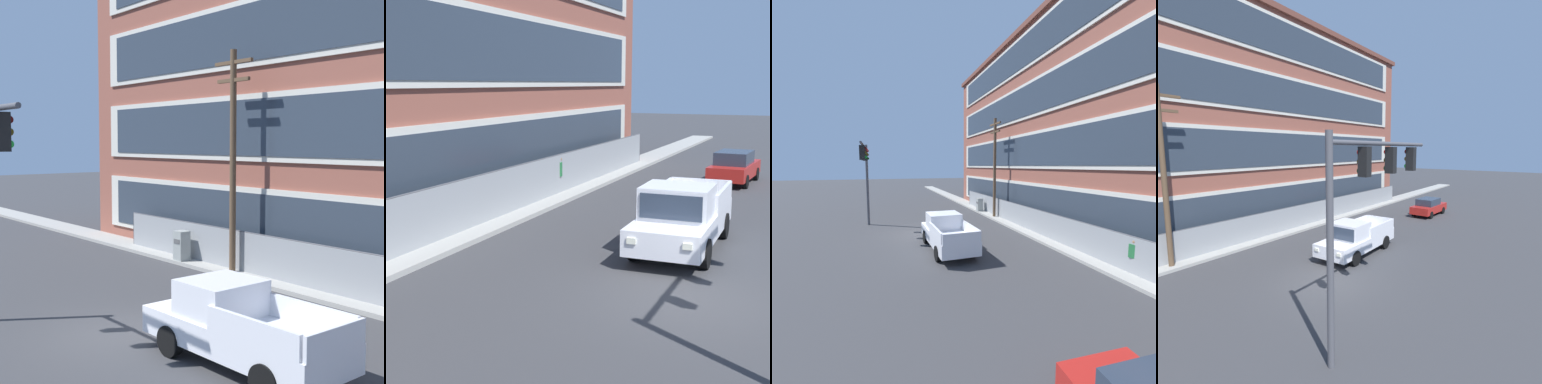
# 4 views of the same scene
# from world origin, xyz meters

# --- Properties ---
(ground_plane) EXTENTS (160.00, 160.00, 0.00)m
(ground_plane) POSITION_xyz_m (0.00, 0.00, 0.00)
(ground_plane) COLOR #38383A
(sidewalk_building_side) EXTENTS (80.00, 1.77, 0.16)m
(sidewalk_building_side) POSITION_xyz_m (0.00, 7.83, 0.08)
(sidewalk_building_side) COLOR #9E9B93
(sidewalk_building_side) RESTS_ON ground
(pickup_truck_white) EXTENTS (5.60, 2.22, 1.99)m
(pickup_truck_white) POSITION_xyz_m (3.81, 1.12, 0.95)
(pickup_truck_white) COLOR silver
(pickup_truck_white) RESTS_ON ground
(utility_pole_near_corner) EXTENTS (2.10, 0.26, 9.06)m
(utility_pole_near_corner) POSITION_xyz_m (-3.45, 7.49, 4.94)
(utility_pole_near_corner) COLOR brown
(utility_pole_near_corner) RESTS_ON ground
(electrical_cabinet) EXTENTS (0.58, 0.57, 1.47)m
(electrical_cabinet) POSITION_xyz_m (-6.56, 7.26, 0.74)
(electrical_cabinet) COLOR #939993
(electrical_cabinet) RESTS_ON ground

